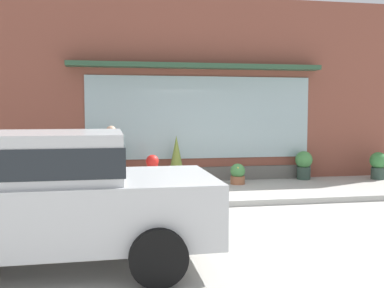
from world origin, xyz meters
TOP-DOWN VIEW (x-y plane):
  - ground_plane at (0.00, 0.00)m, footprint 60.00×60.00m
  - curb_strip at (0.00, -0.20)m, footprint 14.00×0.24m
  - storefront at (0.00, 3.19)m, footprint 14.00×0.81m
  - fire_hydrant at (-1.34, 1.16)m, footprint 0.43×0.40m
  - pedestrian_with_handbag at (-2.25, 0.89)m, footprint 0.64×0.23m
  - parked_car_silver at (-3.08, -3.01)m, footprint 4.11×2.04m
  - potted_plant_low_front at (2.91, 2.68)m, footprint 0.46×0.46m
  - potted_plant_window_left at (-2.41, 2.38)m, footprint 0.51×0.51m
  - potted_plant_trailing_edge at (-0.62, 2.46)m, footprint 0.43×0.43m
  - potted_plant_window_right at (0.93, 2.25)m, footprint 0.38×0.38m
  - potted_plant_by_entrance at (4.92, 2.34)m, footprint 0.46×0.46m

SIDE VIEW (x-z plane):
  - ground_plane at x=0.00m, z-range 0.00..0.00m
  - curb_strip at x=0.00m, z-range 0.00..0.12m
  - potted_plant_window_right at x=0.93m, z-range 0.00..0.53m
  - potted_plant_by_entrance at x=4.92m, z-range 0.03..0.78m
  - potted_plant_low_front at x=2.91m, z-range 0.04..0.81m
  - fire_hydrant at x=-1.34m, z-range 0.01..0.91m
  - potted_plant_trailing_edge at x=-0.62m, z-range -0.02..1.22m
  - potted_plant_window_left at x=-2.41m, z-range -0.03..1.26m
  - pedestrian_with_handbag at x=-2.25m, z-range 0.11..1.67m
  - parked_car_silver at x=-3.08m, z-range 0.11..1.73m
  - storefront at x=0.00m, z-range -0.04..4.83m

